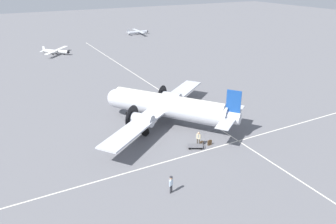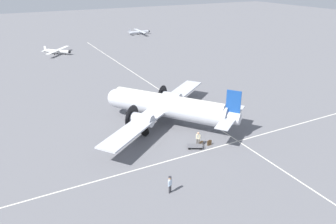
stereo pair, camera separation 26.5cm
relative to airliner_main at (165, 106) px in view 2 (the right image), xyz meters
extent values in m
plane|color=slate|center=(-0.27, 0.36, -2.61)|extent=(300.00, 300.00, 0.00)
cube|color=silver|center=(-0.27, 8.61, -2.61)|extent=(120.00, 0.16, 0.01)
cube|color=silver|center=(-5.51, 0.36, -2.61)|extent=(0.16, 120.00, 0.01)
cylinder|color=silver|center=(-0.27, 0.36, -0.15)|extent=(11.75, 14.51, 2.73)
cylinder|color=silver|center=(-0.27, 0.36, 0.60)|extent=(10.63, 13.39, 1.91)
sphere|color=silver|center=(4.51, -6.08, -0.15)|extent=(2.59, 2.59, 2.59)
cylinder|color=silver|center=(-5.05, 6.80, -0.01)|extent=(3.07, 3.41, 1.50)
cube|color=#194799|center=(-5.40, 7.27, 1.90)|extent=(1.16, 1.50, 3.14)
cube|color=silver|center=(-5.29, 7.12, 0.12)|extent=(7.36, 6.03, 0.10)
cube|color=silver|center=(0.43, -0.58, -0.49)|extent=(21.60, 16.96, 0.20)
cylinder|color=silver|center=(4.01, 1.74, -0.47)|extent=(2.84, 3.09, 1.50)
cylinder|color=black|center=(4.91, 0.53, -0.47)|extent=(2.55, 1.91, 3.15)
sphere|color=black|center=(4.99, 0.42, -0.47)|extent=(0.53, 0.53, 0.53)
cylinder|color=silver|center=(-2.82, -3.33, -0.47)|extent=(2.84, 3.09, 1.50)
cylinder|color=black|center=(-1.92, -4.54, -0.47)|extent=(2.55, 1.91, 3.15)
sphere|color=black|center=(-1.84, -4.65, -0.47)|extent=(0.53, 0.53, 0.53)
cylinder|color=#4C4C51|center=(3.84, 1.96, -1.57)|extent=(0.18, 0.18, 0.99)
cylinder|color=black|center=(3.84, 1.96, -2.06)|extent=(0.90, 1.06, 1.10)
cylinder|color=#4C4C51|center=(-2.98, -3.12, -1.57)|extent=(0.18, 0.18, 0.99)
cylinder|color=black|center=(-2.98, -3.12, -2.06)|extent=(0.90, 1.06, 1.10)
cylinder|color=#4C4C51|center=(3.46, -4.66, -1.82)|extent=(0.14, 0.14, 0.89)
cylinder|color=black|center=(3.46, -4.66, -2.26)|extent=(0.56, 0.67, 0.70)
cylinder|color=#2D2D33|center=(6.63, 13.64, -2.20)|extent=(0.12, 0.12, 0.83)
cylinder|color=#2D2D33|center=(6.42, 13.52, -2.20)|extent=(0.12, 0.12, 0.83)
cube|color=silver|center=(6.52, 13.58, -1.47)|extent=(0.44, 0.37, 0.62)
sphere|color=tan|center=(6.52, 13.58, -1.02)|extent=(0.28, 0.28, 0.28)
cylinder|color=silver|center=(6.74, 13.70, -1.50)|extent=(0.10, 0.10, 0.59)
cylinder|color=silver|center=(6.31, 13.45, -1.50)|extent=(0.10, 0.10, 0.59)
cube|color=navy|center=(6.57, 13.49, -1.40)|extent=(0.05, 0.03, 0.40)
cylinder|color=#2D2D33|center=(6.52, 13.58, -0.90)|extent=(0.40, 0.40, 0.07)
cylinder|color=#473D2D|center=(-0.76, 7.22, -2.21)|extent=(0.12, 0.12, 0.81)
cylinder|color=#473D2D|center=(-0.62, 7.03, -2.21)|extent=(0.12, 0.12, 0.81)
cube|color=beige|center=(-0.69, 7.13, -1.49)|extent=(0.38, 0.42, 0.61)
sphere|color=tan|center=(-0.69, 7.13, -1.05)|extent=(0.27, 0.27, 0.27)
cylinder|color=beige|center=(-0.84, 7.32, -1.53)|extent=(0.09, 0.09, 0.58)
cylinder|color=beige|center=(-0.55, 6.93, -1.53)|extent=(0.09, 0.09, 0.58)
cube|color=navy|center=(-0.61, 7.19, -1.42)|extent=(0.04, 0.05, 0.39)
cube|color=#47331E|center=(-1.04, 7.33, -2.36)|extent=(0.39, 0.17, 0.51)
cube|color=#312315|center=(-1.04, 7.33, -2.07)|extent=(0.14, 0.12, 0.02)
cube|color=#47331E|center=(-1.87, 7.77, -2.31)|extent=(0.51, 0.19, 0.61)
cube|color=#312315|center=(-1.87, 7.77, -1.98)|extent=(0.19, 0.13, 0.02)
cube|color=#56565B|center=(0.02, 7.58, -2.31)|extent=(2.00, 1.70, 0.04)
cube|color=#56565B|center=(-0.72, 8.00, -2.07)|extent=(0.51, 0.86, 0.04)
cylinder|color=#56565B|center=(-0.49, 8.39, -2.18)|extent=(0.04, 0.04, 0.22)
cylinder|color=#56565B|center=(-0.94, 7.60, -2.18)|extent=(0.04, 0.04, 0.22)
cylinder|color=black|center=(0.79, 7.60, -2.47)|extent=(0.27, 0.19, 0.28)
cylinder|color=black|center=(0.41, 6.92, -2.47)|extent=(0.27, 0.19, 0.28)
cylinder|color=black|center=(-0.37, 8.25, -2.47)|extent=(0.27, 0.19, 0.28)
cylinder|color=black|center=(-0.75, 7.57, -2.47)|extent=(0.27, 0.19, 0.28)
cylinder|color=#B7BCC6|center=(-24.13, -64.93, -1.87)|extent=(6.52, 1.13, 0.79)
sphere|color=black|center=(-27.51, -64.76, -1.87)|extent=(0.71, 0.71, 0.71)
cube|color=#B7BCC6|center=(-24.49, -64.92, -1.51)|extent=(1.52, 9.76, 0.08)
cube|color=#B7BCC6|center=(-20.96, -65.10, -1.23)|extent=(0.58, 0.09, 1.03)
cube|color=#B7BCC6|center=(-20.96, -65.10, -1.75)|extent=(0.67, 3.19, 0.04)
cylinder|color=black|center=(-26.43, -64.81, -2.47)|extent=(0.28, 0.09, 0.28)
cylinder|color=#4C4C51|center=(-26.43, -64.81, -2.37)|extent=(0.06, 0.06, 0.21)
cylinder|color=black|center=(-23.80, -65.67, -2.47)|extent=(0.28, 0.09, 0.28)
cylinder|color=#4C4C51|center=(-23.80, -65.67, -2.37)|extent=(0.06, 0.06, 0.21)
cylinder|color=black|center=(-23.73, -64.23, -2.47)|extent=(0.28, 0.09, 0.28)
cylinder|color=#4C4C51|center=(-23.73, -64.23, -2.37)|extent=(0.06, 0.06, 0.21)
cylinder|color=white|center=(5.06, -48.52, -1.87)|extent=(5.46, 4.84, 0.80)
sphere|color=black|center=(2.48, -46.31, -1.87)|extent=(0.72, 0.72, 0.72)
cube|color=white|center=(4.79, -48.29, -1.51)|extent=(7.12, 8.07, 0.08)
cube|color=white|center=(7.48, -50.59, -1.23)|extent=(0.48, 0.42, 1.03)
cube|color=white|center=(7.48, -50.59, -1.75)|extent=(2.45, 2.74, 0.04)
cylinder|color=black|center=(3.30, -47.02, -2.47)|extent=(0.26, 0.24, 0.28)
cylinder|color=#4C4C51|center=(3.30, -47.02, -2.37)|extent=(0.06, 0.06, 0.21)
cylinder|color=black|center=(4.86, -49.31, -2.47)|extent=(0.26, 0.24, 0.28)
cylinder|color=#4C4C51|center=(4.86, -49.31, -2.37)|extent=(0.06, 0.06, 0.21)
cylinder|color=black|center=(5.80, -48.21, -2.47)|extent=(0.26, 0.24, 0.28)
cylinder|color=#4C4C51|center=(5.80, -48.21, -2.37)|extent=(0.06, 0.06, 0.21)
camera|label=1|loc=(18.60, 35.42, 16.20)|focal=35.00mm
camera|label=2|loc=(18.37, 35.54, 16.20)|focal=35.00mm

